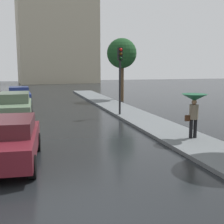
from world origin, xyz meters
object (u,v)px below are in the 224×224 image
(car_blue_mid_road, at_px, (19,95))
(street_tree_mid, at_px, (122,54))
(traffic_light, at_px, (120,68))
(car_green_near_kerb, at_px, (14,106))
(pedestrian_with_umbrella_near, at_px, (194,103))
(car_maroon_far_ahead, at_px, (8,140))

(car_blue_mid_road, relative_size, street_tree_mid, 0.72)
(car_blue_mid_road, distance_m, traffic_light, 10.28)
(car_green_near_kerb, relative_size, car_blue_mid_road, 1.16)
(car_blue_mid_road, distance_m, street_tree_mid, 9.32)
(car_green_near_kerb, distance_m, pedestrian_with_umbrella_near, 9.92)
(traffic_light, bearing_deg, street_tree_mid, 71.80)
(car_maroon_far_ahead, xyz_separation_m, traffic_light, (5.87, 7.39, 2.15))
(pedestrian_with_umbrella_near, bearing_deg, car_blue_mid_road, 122.97)
(car_maroon_far_ahead, distance_m, traffic_light, 9.68)
(street_tree_mid, bearing_deg, car_maroon_far_ahead, -118.92)
(car_green_near_kerb, relative_size, car_maroon_far_ahead, 1.09)
(street_tree_mid, bearing_deg, pedestrian_with_umbrella_near, -96.03)
(car_blue_mid_road, relative_size, traffic_light, 0.99)
(car_green_near_kerb, height_order, traffic_light, traffic_light)
(traffic_light, bearing_deg, car_blue_mid_road, 127.12)
(car_blue_mid_road, height_order, car_maroon_far_ahead, car_maroon_far_ahead)
(pedestrian_with_umbrella_near, bearing_deg, traffic_light, 106.31)
(pedestrian_with_umbrella_near, height_order, traffic_light, traffic_light)
(traffic_light, bearing_deg, pedestrian_with_umbrella_near, -80.27)
(traffic_light, relative_size, street_tree_mid, 0.73)
(car_green_near_kerb, xyz_separation_m, traffic_light, (6.06, -0.39, 2.09))
(pedestrian_with_umbrella_near, xyz_separation_m, street_tree_mid, (1.52, 14.41, 2.52))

